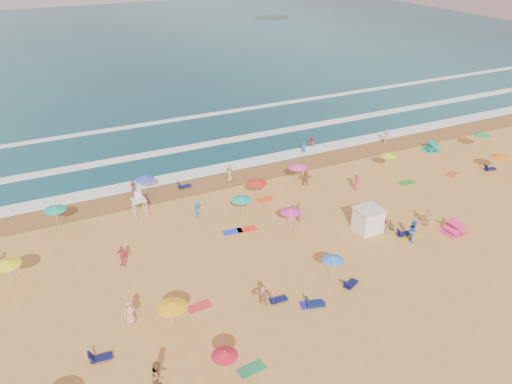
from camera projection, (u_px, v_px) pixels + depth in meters
name	position (u px, v px, depth m)	size (l,w,h in m)	color
ground	(289.00, 237.00, 42.33)	(220.00, 220.00, 0.00)	gold
ocean	(102.00, 47.00, 109.10)	(220.00, 140.00, 0.18)	#0C4756
wet_sand	(231.00, 178.00, 52.26)	(220.00, 220.00, 0.00)	olive
surf_foam	(202.00, 148.00, 59.23)	(200.00, 18.70, 0.05)	white
cabana	(368.00, 220.00, 42.82)	(2.00, 2.00, 2.00)	white
cabana_roof	(369.00, 209.00, 42.32)	(2.20, 2.20, 0.12)	silver
bicycle	(387.00, 222.00, 43.56)	(0.63, 1.80, 0.95)	black
lifeguard_stand	(139.00, 205.00, 45.09)	(1.20, 1.20, 2.10)	white
beach_umbrellas	(273.00, 208.00, 42.42)	(52.32, 25.74, 0.67)	#FE38AB
loungers	(355.00, 233.00, 42.55)	(53.43, 21.78, 0.34)	#0F134B
towels	(310.00, 249.00, 40.74)	(35.85, 21.25, 0.03)	red
popup_tents	(441.00, 180.00, 50.58)	(13.25, 16.38, 1.20)	#EA347E
beachgoers	(277.00, 211.00, 44.56)	(44.26, 27.47, 2.15)	tan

